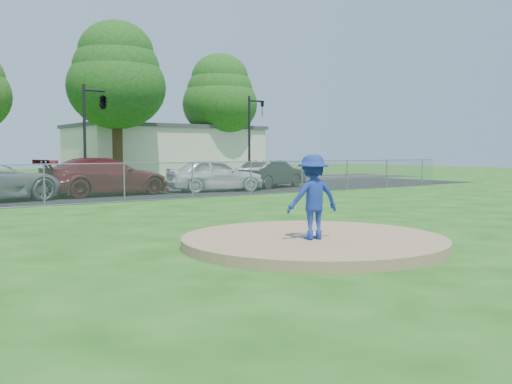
{
  "coord_description": "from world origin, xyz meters",
  "views": [
    {
      "loc": [
        -7.77,
        -8.68,
        1.92
      ],
      "look_at": [
        0.0,
        2.0,
        1.0
      ],
      "focal_mm": 40.0,
      "sensor_mm": 36.0,
      "label": 1
    }
  ],
  "objects_px": {
    "parked_car_charcoal": "(272,174)",
    "parked_car_darkred": "(106,177)",
    "commercial_building": "(165,150)",
    "traffic_signal_center": "(101,103)",
    "traffic_signal_right": "(252,130)",
    "pitcher": "(313,197)",
    "tree_far_right": "(220,95)",
    "tree_right": "(116,75)",
    "parked_car_pearl": "(215,175)"
  },
  "relations": [
    {
      "from": "parked_car_charcoal",
      "to": "parked_car_darkred",
      "type": "bearing_deg",
      "value": 73.84
    },
    {
      "from": "commercial_building",
      "to": "traffic_signal_center",
      "type": "bearing_deg",
      "value": -126.94
    },
    {
      "from": "commercial_building",
      "to": "traffic_signal_right",
      "type": "bearing_deg",
      "value": -96.29
    },
    {
      "from": "traffic_signal_right",
      "to": "parked_car_darkred",
      "type": "height_order",
      "value": "traffic_signal_right"
    },
    {
      "from": "traffic_signal_right",
      "to": "pitcher",
      "type": "xyz_separation_m",
      "value": [
        -14.49,
        -22.27,
        -2.32
      ]
    },
    {
      "from": "tree_far_right",
      "to": "tree_right",
      "type": "bearing_deg",
      "value": -164.74
    },
    {
      "from": "parked_car_charcoal",
      "to": "traffic_signal_center",
      "type": "bearing_deg",
      "value": 31.77
    },
    {
      "from": "commercial_building",
      "to": "traffic_signal_center",
      "type": "relative_size",
      "value": 2.93
    },
    {
      "from": "commercial_building",
      "to": "tree_right",
      "type": "xyz_separation_m",
      "value": [
        -7.0,
        -6.0,
        5.49
      ]
    },
    {
      "from": "commercial_building",
      "to": "traffic_signal_right",
      "type": "distance_m",
      "value": 16.14
    },
    {
      "from": "traffic_signal_right",
      "to": "parked_car_pearl",
      "type": "distance_m",
      "value": 10.33
    },
    {
      "from": "tree_far_right",
      "to": "traffic_signal_right",
      "type": "bearing_deg",
      "value": -113.91
    },
    {
      "from": "parked_car_charcoal",
      "to": "pitcher",
      "type": "bearing_deg",
      "value": 127.87
    },
    {
      "from": "pitcher",
      "to": "tree_far_right",
      "type": "bearing_deg",
      "value": -106.98
    },
    {
      "from": "commercial_building",
      "to": "traffic_signal_center",
      "type": "height_order",
      "value": "traffic_signal_center"
    },
    {
      "from": "commercial_building",
      "to": "parked_car_darkred",
      "type": "distance_m",
      "value": 26.58
    },
    {
      "from": "traffic_signal_center",
      "to": "parked_car_pearl",
      "type": "bearing_deg",
      "value": -66.27
    },
    {
      "from": "tree_right",
      "to": "tree_far_right",
      "type": "height_order",
      "value": "tree_right"
    },
    {
      "from": "traffic_signal_right",
      "to": "parked_car_pearl",
      "type": "xyz_separation_m",
      "value": [
        -7.22,
        -6.94,
        -2.55
      ]
    },
    {
      "from": "tree_right",
      "to": "parked_car_darkred",
      "type": "distance_m",
      "value": 19.17
    },
    {
      "from": "pitcher",
      "to": "parked_car_pearl",
      "type": "height_order",
      "value": "pitcher"
    },
    {
      "from": "tree_right",
      "to": "parked_car_darkred",
      "type": "bearing_deg",
      "value": -114.09
    },
    {
      "from": "pitcher",
      "to": "parked_car_charcoal",
      "type": "bearing_deg",
      "value": -112.34
    },
    {
      "from": "tree_far_right",
      "to": "parked_car_charcoal",
      "type": "xyz_separation_m",
      "value": [
        -8.94,
        -19.24,
        -6.31
      ]
    },
    {
      "from": "tree_right",
      "to": "traffic_signal_right",
      "type": "distance_m",
      "value": 12.08
    },
    {
      "from": "pitcher",
      "to": "commercial_building",
      "type": "bearing_deg",
      "value": -100.13
    },
    {
      "from": "parked_car_darkred",
      "to": "parked_car_charcoal",
      "type": "xyz_separation_m",
      "value": [
        9.38,
        0.12,
        -0.1
      ]
    },
    {
      "from": "traffic_signal_right",
      "to": "traffic_signal_center",
      "type": "bearing_deg",
      "value": -180.0
    },
    {
      "from": "commercial_building",
      "to": "parked_car_darkred",
      "type": "relative_size",
      "value": 2.84
    },
    {
      "from": "pitcher",
      "to": "parked_car_pearl",
      "type": "relative_size",
      "value": 0.35
    },
    {
      "from": "pitcher",
      "to": "parked_car_darkred",
      "type": "relative_size",
      "value": 0.29
    },
    {
      "from": "pitcher",
      "to": "parked_car_charcoal",
      "type": "relative_size",
      "value": 0.37
    },
    {
      "from": "pitcher",
      "to": "traffic_signal_right",
      "type": "bearing_deg",
      "value": -110.17
    },
    {
      "from": "pitcher",
      "to": "parked_car_darkred",
      "type": "bearing_deg",
      "value": -84.07
    },
    {
      "from": "tree_far_right",
      "to": "pitcher",
      "type": "bearing_deg",
      "value": -119.87
    },
    {
      "from": "parked_car_charcoal",
      "to": "commercial_building",
      "type": "bearing_deg",
      "value": -29.42
    },
    {
      "from": "traffic_signal_right",
      "to": "pitcher",
      "type": "relative_size",
      "value": 3.34
    },
    {
      "from": "commercial_building",
      "to": "pitcher",
      "type": "height_order",
      "value": "commercial_building"
    },
    {
      "from": "traffic_signal_center",
      "to": "pitcher",
      "type": "height_order",
      "value": "traffic_signal_center"
    },
    {
      "from": "traffic_signal_right",
      "to": "parked_car_charcoal",
      "type": "distance_m",
      "value": 7.47
    },
    {
      "from": "traffic_signal_center",
      "to": "pitcher",
      "type": "xyz_separation_m",
      "value": [
        -4.23,
        -22.27,
        -3.57
      ]
    },
    {
      "from": "tree_far_right",
      "to": "parked_car_darkred",
      "type": "xyz_separation_m",
      "value": [
        -18.31,
        -19.36,
        -6.21
      ]
    },
    {
      "from": "traffic_signal_right",
      "to": "parked_car_darkred",
      "type": "distance_m",
      "value": 14.29
    },
    {
      "from": "pitcher",
      "to": "parked_car_darkred",
      "type": "xyz_separation_m",
      "value": [
        1.94,
        15.91,
        -0.19
      ]
    },
    {
      "from": "traffic_signal_right",
      "to": "parked_car_charcoal",
      "type": "relative_size",
      "value": 1.25
    },
    {
      "from": "tree_right",
      "to": "tree_far_right",
      "type": "distance_m",
      "value": 11.42
    },
    {
      "from": "tree_far_right",
      "to": "traffic_signal_center",
      "type": "height_order",
      "value": "tree_far_right"
    },
    {
      "from": "tree_right",
      "to": "parked_car_charcoal",
      "type": "bearing_deg",
      "value": -82.76
    },
    {
      "from": "traffic_signal_right",
      "to": "pitcher",
      "type": "height_order",
      "value": "traffic_signal_right"
    },
    {
      "from": "parked_car_pearl",
      "to": "tree_right",
      "type": "bearing_deg",
      "value": 5.47
    }
  ]
}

